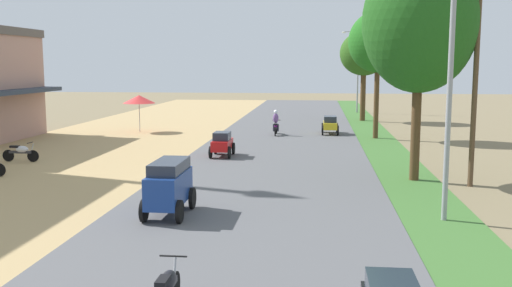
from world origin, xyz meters
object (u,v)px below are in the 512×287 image
Objects in this scene: utility_pole_near at (477,51)px; motorbike_ahead_fourth at (276,123)px; car_van_blue at (169,185)px; car_sedan_yellow at (330,124)px; median_tree_nearest at (420,22)px; vendor_umbrella at (139,99)px; streetlamp_mid at (358,65)px; motorbike_ahead_third at (168,287)px; streetlamp_near at (450,82)px; parked_motorbike_seventh at (21,151)px; car_hatchback_red at (222,143)px; utility_pole_far at (420,67)px; median_tree_third at (364,54)px; median_tree_second at (378,42)px.

motorbike_ahead_fourth is (-8.59, 14.88, -4.32)m from utility_pole_near.
car_sedan_yellow is at bearing 76.10° from car_van_blue.
median_tree_nearest is 11.81m from car_van_blue.
median_tree_nearest is 5.00× the size of motorbike_ahead_fourth.
streetlamp_mid is (15.94, 18.11, 2.27)m from vendor_umbrella.
streetlamp_mid reaches higher than motorbike_ahead_third.
car_van_blue is at bearing -103.90° from car_sedan_yellow.
streetlamp_mid is (0.00, 39.21, 0.42)m from streetlamp_near.
parked_motorbike_seventh is 9.63m from car_hatchback_red.
car_van_blue is 1.34× the size of motorbike_ahead_fourth.
utility_pole_far is 3.58× the size of car_van_blue.
median_tree_nearest is 1.15× the size of streetlamp_mid.
streetlamp_mid is at bearing 93.54° from utility_pole_near.
car_van_blue is at bearing 104.29° from motorbike_ahead_third.
streetlamp_near is at bearing 47.96° from motorbike_ahead_third.
streetlamp_mid is at bearing 59.79° from parked_motorbike_seventh.
median_tree_third reaches higher than streetlamp_near.
motorbike_ahead_third is 27.44m from motorbike_ahead_fourth.
parked_motorbike_seventh is at bearing -128.47° from median_tree_third.
median_tree_second reaches higher than car_hatchback_red.
utility_pole_near reaches higher than utility_pole_far.
vendor_umbrella reaches higher than car_hatchback_red.
car_van_blue is 1.20× the size of car_hatchback_red.
car_hatchback_red is at bearing 15.11° from parked_motorbike_seventh.
streetlamp_mid is 3.92× the size of car_hatchback_red.
streetlamp_mid is at bearing 90.17° from median_tree_nearest.
utility_pole_far is at bearing -78.85° from median_tree_third.
median_tree_third reaches higher than motorbike_ahead_fourth.
streetlamp_near is at bearing -89.56° from median_tree_second.
vendor_umbrella is 0.28× the size of median_tree_nearest.
motorbike_ahead_third is 1.00× the size of motorbike_ahead_fourth.
car_hatchback_red is (-8.54, -28.13, -3.83)m from streetlamp_mid.
median_tree_third is 39.00m from motorbike_ahead_third.
streetlamp_near is 3.91× the size of motorbike_ahead_fourth.
median_tree_second is 1.08× the size of median_tree_third.
parked_motorbike_seventh is 19.52m from car_sedan_yellow.
parked_motorbike_seventh is 21.43m from median_tree_second.
parked_motorbike_seventh is 0.21× the size of utility_pole_far.
vendor_umbrella is at bearing 173.69° from median_tree_second.
median_tree_nearest is 6.44m from streetlamp_near.
motorbike_ahead_third is (-6.44, -38.14, -4.94)m from median_tree_third.
streetlamp_near is 10.39m from motorbike_ahead_third.
motorbike_ahead_fourth is at bearing 85.01° from car_van_blue.
median_tree_third is 30.93m from streetlamp_near.
median_tree_nearest reaches higher than car_van_blue.
motorbike_ahead_fourth is at bearing -120.86° from median_tree_third.
vendor_umbrella is at bearing 136.86° from median_tree_nearest.
median_tree_second is 1.00× the size of streetlamp_mid.
car_van_blue is at bearing -119.23° from utility_pole_far.
car_sedan_yellow is at bearing 82.83° from motorbike_ahead_third.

